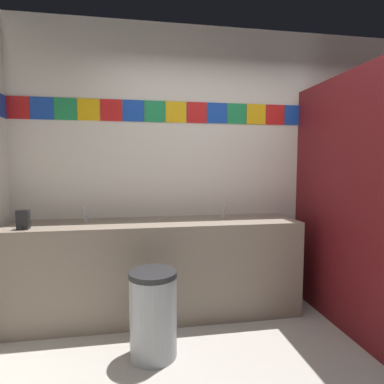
# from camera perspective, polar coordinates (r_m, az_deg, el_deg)

# --- Properties ---
(wall_back) EXTENTS (4.20, 0.09, 2.80)m
(wall_back) POSITION_cam_1_polar(r_m,az_deg,el_deg) (3.34, 6.07, 4.71)
(wall_back) COLOR silver
(wall_back) RESTS_ON ground_plane
(vanity_counter) EXTENTS (2.63, 0.57, 0.89)m
(vanity_counter) POSITION_cam_1_polar(r_m,az_deg,el_deg) (3.05, -6.19, -13.47)
(vanity_counter) COLOR gray
(vanity_counter) RESTS_ON ground_plane
(faucet_left) EXTENTS (0.04, 0.10, 0.14)m
(faucet_left) POSITION_cam_1_polar(r_m,az_deg,el_deg) (3.06, -18.82, -4.19)
(faucet_left) COLOR silver
(faucet_left) RESTS_ON vanity_counter
(faucet_right) EXTENTS (0.04, 0.10, 0.14)m
(faucet_right) POSITION_cam_1_polar(r_m,az_deg,el_deg) (3.13, 5.79, -3.75)
(faucet_right) COLOR silver
(faucet_right) RESTS_ON vanity_counter
(soap_dispenser) EXTENTS (0.09, 0.09, 0.16)m
(soap_dispenser) POSITION_cam_1_polar(r_m,az_deg,el_deg) (2.91, -28.37, -4.44)
(soap_dispenser) COLOR black
(soap_dispenser) RESTS_ON vanity_counter
(stall_divider) EXTENTS (0.92, 1.36, 2.18)m
(stall_divider) POSITION_cam_1_polar(r_m,az_deg,el_deg) (2.95, 30.16, -2.05)
(stall_divider) COLOR maroon
(stall_divider) RESTS_ON ground_plane
(toilet) EXTENTS (0.39, 0.49, 0.74)m
(toilet) POSITION_cam_1_polar(r_m,az_deg,el_deg) (3.77, 30.10, -12.89)
(toilet) COLOR white
(toilet) RESTS_ON ground_plane
(trash_bin) EXTENTS (0.35, 0.35, 0.64)m
(trash_bin) POSITION_cam_1_polar(r_m,az_deg,el_deg) (2.50, -7.06, -21.09)
(trash_bin) COLOR #999EA3
(trash_bin) RESTS_ON ground_plane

